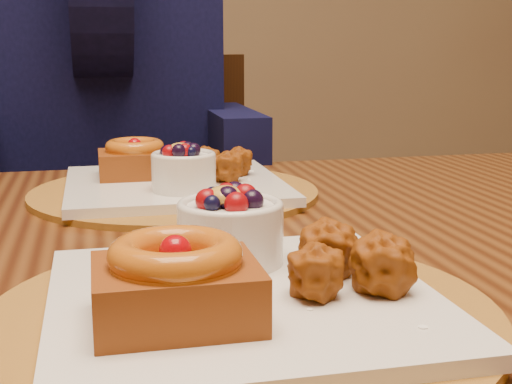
# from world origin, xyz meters

# --- Properties ---
(dining_table) EXTENTS (1.60, 0.90, 0.76)m
(dining_table) POSITION_xyz_m (0.04, 0.12, 0.68)
(dining_table) COLOR #37190A
(dining_table) RESTS_ON ground
(place_setting_near) EXTENTS (0.38, 0.38, 0.09)m
(place_setting_near) POSITION_xyz_m (0.04, -0.09, 0.78)
(place_setting_near) COLOR brown
(place_setting_near) RESTS_ON dining_table
(place_setting_far) EXTENTS (0.38, 0.38, 0.08)m
(place_setting_far) POSITION_xyz_m (0.04, 0.34, 0.78)
(place_setting_far) COLOR brown
(place_setting_far) RESTS_ON dining_table
(chair_far) EXTENTS (0.59, 0.59, 0.93)m
(chair_far) POSITION_xyz_m (0.11, 0.77, 0.51)
(chair_far) COLOR black
(chair_far) RESTS_ON ground
(diner) EXTENTS (0.53, 0.51, 0.86)m
(diner) POSITION_xyz_m (-0.04, 0.81, 0.92)
(diner) COLOR black
(diner) RESTS_ON ground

